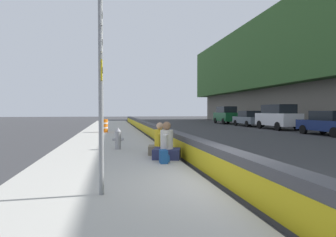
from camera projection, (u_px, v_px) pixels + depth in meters
ground_plane at (232, 189)px, 6.10m from camera, size 160.00×160.00×0.00m
sidewalk_strip at (107, 193)px, 5.58m from camera, size 80.00×4.40×0.14m
jersey_barrier at (232, 170)px, 6.09m from camera, size 76.00×0.45×0.85m
route_sign_post at (101, 82)px, 5.19m from camera, size 0.44×0.09×3.60m
fire_hydrant at (118, 138)px, 11.48m from camera, size 0.26×0.46×0.88m
seated_person_foreground at (167, 147)px, 9.17m from camera, size 0.96×1.05×1.21m
seated_person_middle at (160, 144)px, 10.11m from camera, size 0.84×0.94×1.15m
backpack at (164, 157)px, 8.38m from camera, size 0.32×0.28×0.40m
construction_barrel at (104, 126)px, 20.57m from camera, size 0.54×0.54×0.95m
parked_car_third at (329, 123)px, 19.45m from camera, size 4.55×2.04×1.71m
parked_car_fourth at (278, 117)px, 25.65m from camera, size 4.82×2.10×2.28m
parked_car_midline at (249, 118)px, 31.06m from camera, size 4.52×1.99×1.71m
parked_car_far at (226, 115)px, 37.19m from camera, size 4.87×2.20×2.28m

